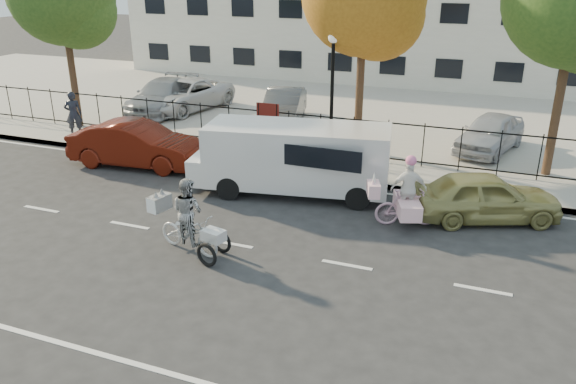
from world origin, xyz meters
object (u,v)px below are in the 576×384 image
at_px(unicorn_bike, 406,200).
at_px(lot_car_d, 490,133).
at_px(lot_car_a, 163,96).
at_px(red_sedan, 137,144).
at_px(lamppost, 332,74).
at_px(white_van, 294,156).
at_px(lot_car_b, 186,95).
at_px(gold_sedan, 486,197).
at_px(lot_car_c, 284,106).
at_px(zebra_trike, 189,224).
at_px(pedestrian, 73,114).

bearing_deg(unicorn_bike, lot_car_d, -33.38).
bearing_deg(lot_car_d, lot_car_a, -167.38).
xyz_separation_m(red_sedan, lot_car_d, (11.25, 5.65, 0.06)).
relative_size(lamppost, white_van, 0.70).
bearing_deg(lamppost, lot_car_d, 30.86).
height_order(white_van, lot_car_b, white_van).
xyz_separation_m(gold_sedan, lot_car_c, (-8.65, 7.15, 0.19)).
relative_size(white_van, lot_car_d, 1.56).
xyz_separation_m(zebra_trike, lot_car_b, (-7.22, 12.06, 0.14)).
height_order(lot_car_a, lot_car_d, lot_car_a).
relative_size(zebra_trike, pedestrian, 1.23).
height_order(lamppost, lot_car_c, lamppost).
relative_size(unicorn_bike, lot_car_b, 0.39).
xyz_separation_m(zebra_trike, pedestrian, (-9.09, 6.69, 0.32)).
xyz_separation_m(red_sedan, gold_sedan, (11.42, -0.41, -0.09)).
distance_m(zebra_trike, unicorn_bike, 5.68).
height_order(unicorn_bike, red_sedan, unicorn_bike).
height_order(red_sedan, lot_car_a, lot_car_a).
bearing_deg(gold_sedan, lot_car_c, 28.56).
bearing_deg(zebra_trike, red_sedan, 58.08).
xyz_separation_m(unicorn_bike, gold_sedan, (1.93, 1.13, -0.06)).
distance_m(lot_car_a, lot_car_d, 14.49).
bearing_deg(lot_car_b, lot_car_a, -134.37).
xyz_separation_m(unicorn_bike, lot_car_c, (-6.71, 8.28, 0.14)).
bearing_deg(red_sedan, pedestrian, 61.49).
xyz_separation_m(lamppost, lot_car_c, (-3.36, 4.15, -2.25)).
distance_m(red_sedan, lot_car_d, 12.59).
distance_m(zebra_trike, lot_car_b, 14.06).
height_order(white_van, red_sedan, white_van).
xyz_separation_m(gold_sedan, pedestrian, (-15.63, 2.22, 0.37)).
xyz_separation_m(unicorn_bike, pedestrian, (-13.70, 3.35, 0.32)).
height_order(zebra_trike, pedestrian, pedestrian).
bearing_deg(white_van, zebra_trike, -112.62).
distance_m(red_sedan, lot_car_b, 7.56).
distance_m(lamppost, pedestrian, 10.58).
relative_size(lamppost, lot_car_d, 1.09).
relative_size(lamppost, pedestrian, 2.43).
bearing_deg(red_sedan, lot_car_b, 12.82).
height_order(lamppost, lot_car_a, lamppost).
distance_m(red_sedan, lot_car_c, 7.30).
relative_size(lamppost, lot_car_a, 0.87).
distance_m(white_van, lot_car_c, 7.81).
distance_m(lot_car_b, lot_car_d, 13.68).
height_order(pedestrian, lot_car_d, pedestrian).
bearing_deg(lot_car_c, lot_car_b, 162.25).
distance_m(gold_sedan, lot_car_d, 6.06).
distance_m(red_sedan, pedestrian, 4.59).
distance_m(red_sedan, gold_sedan, 11.43).
bearing_deg(pedestrian, white_van, 128.79).
distance_m(lamppost, zebra_trike, 7.94).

